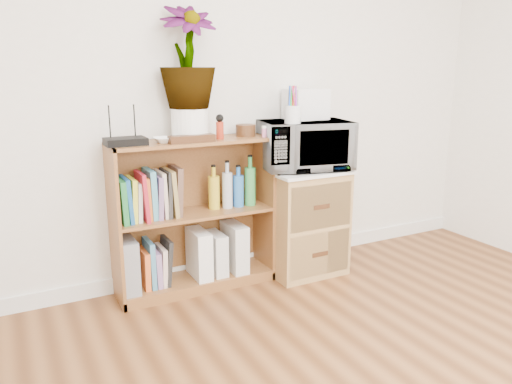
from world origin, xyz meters
TOP-DOWN VIEW (x-y plane):
  - skirting_board at (0.00, 2.24)m, footprint 4.00×0.02m
  - bookshelf at (-0.35, 2.10)m, footprint 1.00×0.30m
  - wicker_unit at (0.40, 2.02)m, footprint 0.50×0.45m
  - microwave at (0.40, 2.02)m, footprint 0.64×0.50m
  - pen_cup at (0.25, 1.92)m, footprint 0.10×0.10m
  - small_appliance at (0.46, 2.11)m, footprint 0.25×0.21m
  - router at (-0.75, 2.08)m, footprint 0.23×0.15m
  - white_bowl at (-0.53, 2.07)m, footprint 0.13×0.13m
  - plant_pot at (-0.35, 2.12)m, footprint 0.22×0.22m
  - potted_plant at (-0.35, 2.12)m, footprint 0.33×0.33m
  - trinket_box at (-0.39, 2.00)m, footprint 0.27×0.07m
  - kokeshi_doll at (-0.18, 2.06)m, footprint 0.05×0.05m
  - wooden_bowl at (0.01, 2.11)m, footprint 0.13×0.13m
  - paint_jars at (0.13, 2.01)m, footprint 0.12×0.04m
  - file_box at (-0.78, 2.10)m, footprint 0.10×0.26m
  - magazine_holder_left at (-0.33, 2.09)m, footprint 0.10×0.25m
  - magazine_holder_mid at (-0.21, 2.09)m, footprint 0.09×0.22m
  - magazine_holder_right at (-0.08, 2.09)m, footprint 0.10×0.25m
  - cookbooks at (-0.62, 2.10)m, footprint 0.38×0.20m
  - liquor_bottles at (-0.02, 2.10)m, footprint 0.47×0.07m
  - lower_books at (-0.62, 2.10)m, footprint 0.18×0.19m

SIDE VIEW (x-z plane):
  - skirting_board at x=0.00m, z-range 0.00..0.10m
  - lower_books at x=-0.62m, z-range 0.05..0.34m
  - magazine_holder_mid at x=-0.21m, z-range 0.07..0.34m
  - magazine_holder_left at x=-0.33m, z-range 0.07..0.38m
  - magazine_holder_right at x=-0.08m, z-range 0.07..0.39m
  - file_box at x=-0.78m, z-range 0.07..0.40m
  - wicker_unit at x=0.40m, z-range 0.00..0.70m
  - bookshelf at x=-0.35m, z-range 0.00..0.95m
  - cookbooks at x=-0.62m, z-range 0.49..0.78m
  - liquor_bottles at x=-0.02m, z-range 0.49..0.81m
  - microwave at x=0.40m, z-range 0.72..1.04m
  - white_bowl at x=-0.53m, z-range 0.95..0.98m
  - router at x=-0.75m, z-range 0.95..0.99m
  - trinket_box at x=-0.39m, z-range 0.95..0.99m
  - paint_jars at x=0.13m, z-range 0.95..1.01m
  - wooden_bowl at x=0.01m, z-range 0.95..1.02m
  - kokeshi_doll at x=-0.18m, z-range 0.95..1.05m
  - plant_pot at x=-0.35m, z-range 0.95..1.14m
  - pen_cup at x=0.25m, z-range 1.04..1.15m
  - small_appliance at x=0.46m, z-range 1.04..1.24m
  - potted_plant at x=-0.35m, z-range 1.14..1.73m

